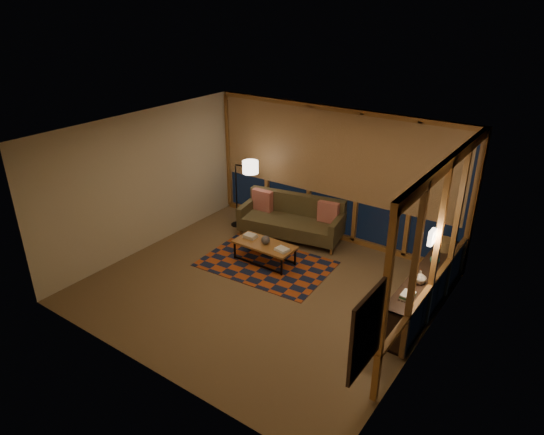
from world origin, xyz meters
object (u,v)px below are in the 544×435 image
Objects in this scene: coffee_table at (265,253)px; floor_lamp at (236,193)px; sofa at (291,219)px; bookshelf at (425,290)px.

coffee_table is 0.77× the size of floor_lamp.
coffee_table is at bearing -93.05° from sofa.
bookshelf is (3.10, -0.86, -0.09)m from sofa.
bookshelf is at bearing 5.18° from coffee_table.
coffee_table is 1.84m from floor_lamp.
floor_lamp reaches higher than coffee_table.
coffee_table is at bearing -174.78° from bookshelf.
sofa reaches higher than coffee_table.
sofa is 1.17m from coffee_table.
sofa is 1.35m from floor_lamp.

